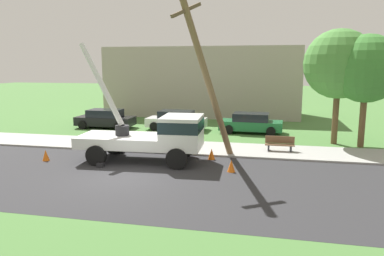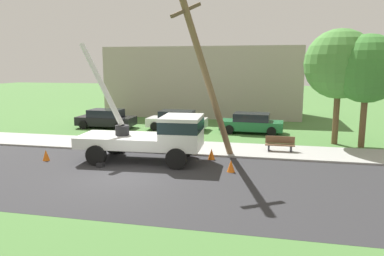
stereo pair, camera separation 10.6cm
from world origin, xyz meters
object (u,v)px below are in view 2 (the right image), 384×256
at_px(leaning_utility_pole, 206,76).
at_px(parked_sedan_black, 106,119).
at_px(parked_sedan_green, 251,123).
at_px(roadside_tree_near, 340,64).
at_px(roadside_tree_far, 367,69).
at_px(traffic_cone_curbside, 211,154).
at_px(park_bench, 280,144).
at_px(utility_truck, 156,134).
at_px(traffic_cone_ahead, 231,166).
at_px(traffic_cone_behind, 46,155).
at_px(parked_sedan_white, 177,120).

height_order(leaning_utility_pole, parked_sedan_black, leaning_utility_pole).
height_order(parked_sedan_green, roadside_tree_near, roadside_tree_near).
bearing_deg(roadside_tree_near, roadside_tree_far, -25.02).
relative_size(traffic_cone_curbside, park_bench, 0.35).
relative_size(parked_sedan_black, roadside_tree_near, 0.63).
bearing_deg(utility_truck, traffic_cone_ahead, -15.31).
bearing_deg(traffic_cone_behind, park_bench, 20.27).
distance_m(traffic_cone_behind, roadside_tree_far, 18.26).
xyz_separation_m(parked_sedan_white, roadside_tree_near, (10.77, -2.81, 4.13)).
bearing_deg(utility_truck, park_bench, 28.13).
relative_size(traffic_cone_curbside, parked_sedan_green, 0.13).
relative_size(leaning_utility_pole, traffic_cone_behind, 15.02).
height_order(utility_truck, parked_sedan_white, utility_truck).
bearing_deg(traffic_cone_ahead, leaning_utility_pole, 130.74).
distance_m(utility_truck, roadside_tree_far, 12.65).
height_order(traffic_cone_curbside, parked_sedan_black, parked_sedan_black).
xyz_separation_m(traffic_cone_curbside, parked_sedan_white, (-3.97, 8.16, 0.43)).
xyz_separation_m(utility_truck, traffic_cone_behind, (-5.58, -1.05, -1.13)).
distance_m(utility_truck, parked_sedan_green, 9.88).
bearing_deg(traffic_cone_behind, roadside_tree_far, 22.28).
xyz_separation_m(traffic_cone_ahead, traffic_cone_behind, (-9.46, 0.01, 0.00)).
distance_m(traffic_cone_curbside, parked_sedan_green, 8.10).
xyz_separation_m(leaning_utility_pole, parked_sedan_green, (1.82, 8.25, -3.58)).
distance_m(traffic_cone_curbside, parked_sedan_white, 9.08).
distance_m(utility_truck, parked_sedan_white, 9.26).
bearing_deg(utility_truck, traffic_cone_curbside, 20.45).
distance_m(utility_truck, parked_sedan_black, 11.10).
xyz_separation_m(roadside_tree_near, roadside_tree_far, (1.40, -0.65, -0.26)).
relative_size(utility_truck, traffic_cone_behind, 12.29).
bearing_deg(roadside_tree_near, traffic_cone_behind, -153.83).
bearing_deg(traffic_cone_ahead, parked_sedan_black, 137.70).
height_order(parked_sedan_black, park_bench, parked_sedan_black).
bearing_deg(parked_sedan_white, utility_truck, -81.72).
distance_m(utility_truck, traffic_cone_ahead, 4.17).
distance_m(park_bench, roadside_tree_near, 6.30).
distance_m(parked_sedan_green, roadside_tree_near, 7.15).
xyz_separation_m(parked_sedan_green, roadside_tree_near, (5.23, -2.58, 4.13)).
relative_size(roadside_tree_near, roadside_tree_far, 1.06).
xyz_separation_m(traffic_cone_ahead, roadside_tree_near, (5.57, 7.39, 4.57)).
height_order(utility_truck, traffic_cone_curbside, utility_truck).
distance_m(traffic_cone_curbside, roadside_tree_far, 10.39).
distance_m(traffic_cone_curbside, parked_sedan_black, 12.24).
bearing_deg(traffic_cone_curbside, parked_sedan_black, 140.88).
bearing_deg(leaning_utility_pole, traffic_cone_curbside, 52.50).
xyz_separation_m(traffic_cone_ahead, traffic_cone_curbside, (-1.24, 2.04, 0.00)).
distance_m(parked_sedan_black, parked_sedan_white, 5.54).
xyz_separation_m(parked_sedan_black, roadside_tree_near, (16.29, -2.37, 4.13)).
height_order(leaning_utility_pole, parked_sedan_white, leaning_utility_pole).
relative_size(parked_sedan_black, park_bench, 2.75).
bearing_deg(traffic_cone_ahead, utility_truck, 164.69).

